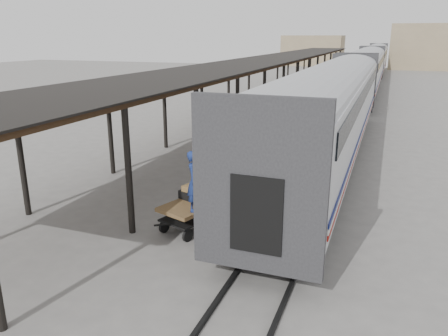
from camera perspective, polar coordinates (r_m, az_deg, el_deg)
ground at (r=14.98m, az=-3.37°, el=-6.10°), size 160.00×160.00×0.00m
train at (r=46.56m, az=17.89°, el=12.18°), size 3.45×76.01×4.01m
canopy at (r=37.74m, az=6.85°, el=13.94°), size 4.90×64.30×4.15m
rails at (r=47.01m, az=17.62°, el=9.01°), size 1.54×150.00×0.12m
building_far at (r=90.99m, az=26.66°, el=13.97°), size 18.00×10.00×8.00m
building_left at (r=95.92m, az=11.54°, el=14.82°), size 12.00×8.00×6.00m
baggage_cart at (r=13.83m, az=-3.58°, el=-5.21°), size 1.94×2.67×0.86m
suitcase_stack at (r=14.03m, az=-3.21°, el=-3.13°), size 1.46×1.24×0.56m
luggage_tug at (r=34.74m, az=7.14°, el=8.07°), size 1.43×1.76×1.35m
porter at (r=12.79m, az=-3.83°, el=-1.72°), size 0.50×0.70×1.82m
pedestrian at (r=27.59m, az=2.95°, el=6.65°), size 1.22×0.88×1.92m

